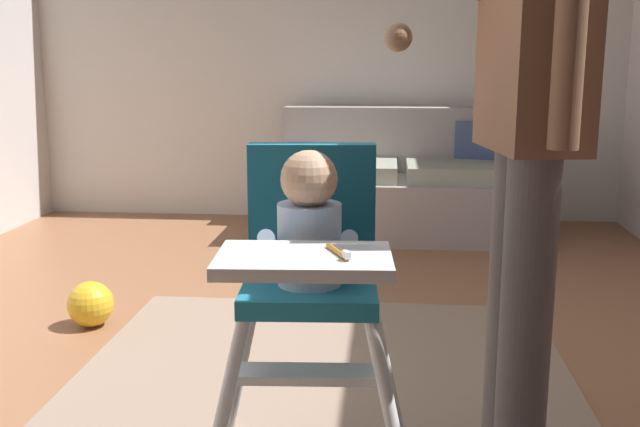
{
  "coord_description": "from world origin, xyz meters",
  "views": [
    {
      "loc": [
        0.48,
        -2.62,
        1.18
      ],
      "look_at": [
        0.31,
        -0.77,
        0.8
      ],
      "focal_mm": 41.36,
      "sensor_mm": 36.0,
      "label": 1
    }
  ],
  "objects_px": {
    "adult_standing": "(527,138)",
    "toy_ball": "(91,304)",
    "high_chair": "(310,255)",
    "couch": "(402,186)"
  },
  "relations": [
    {
      "from": "couch",
      "to": "high_chair",
      "type": "xyz_separation_m",
      "value": [
        -0.31,
        -3.18,
        0.34
      ]
    },
    {
      "from": "adult_standing",
      "to": "toy_ball",
      "type": "relative_size",
      "value": 8.36
    },
    {
      "from": "high_chair",
      "to": "adult_standing",
      "type": "bearing_deg",
      "value": 94.04
    },
    {
      "from": "couch",
      "to": "adult_standing",
      "type": "bearing_deg",
      "value": 4.84
    },
    {
      "from": "couch",
      "to": "toy_ball",
      "type": "bearing_deg",
      "value": -35.45
    },
    {
      "from": "adult_standing",
      "to": "couch",
      "type": "bearing_deg",
      "value": -93.15
    },
    {
      "from": "high_chair",
      "to": "adult_standing",
      "type": "xyz_separation_m",
      "value": [
        0.57,
        0.08,
        0.31
      ]
    },
    {
      "from": "couch",
      "to": "adult_standing",
      "type": "height_order",
      "value": "adult_standing"
    },
    {
      "from": "couch",
      "to": "high_chair",
      "type": "relative_size",
      "value": 1.77
    },
    {
      "from": "adult_standing",
      "to": "toy_ball",
      "type": "bearing_deg",
      "value": -40.71
    }
  ]
}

